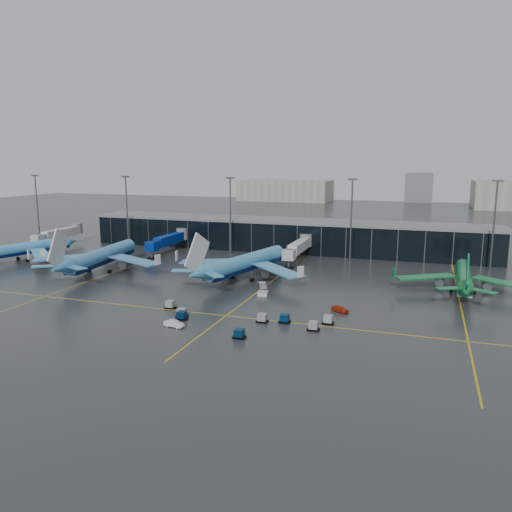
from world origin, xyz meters
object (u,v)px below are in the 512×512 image
(baggage_carts, at_px, (243,319))
(mobile_airstair, at_px, (263,292))
(service_van_red, at_px, (340,309))
(service_van_white, at_px, (174,324))
(airliner_klm_near, at_px, (246,253))
(airliner_klm_west, at_px, (27,241))
(airliner_arkefly, at_px, (102,247))
(airliner_aer_lingus, at_px, (464,268))

(baggage_carts, distance_m, mobile_airstair, 20.45)
(service_van_red, distance_m, service_van_white, 33.99)
(mobile_airstair, xyz_separation_m, service_van_red, (19.18, -7.47, -0.10))
(airliner_klm_near, bearing_deg, service_van_white, -75.93)
(mobile_airstair, relative_size, service_van_white, 0.89)
(airliner_klm_west, bearing_deg, service_van_white, -14.18)
(airliner_arkefly, distance_m, service_van_white, 56.14)
(airliner_klm_near, bearing_deg, airliner_aer_lingus, 17.54)
(service_van_red, bearing_deg, airliner_klm_near, 81.51)
(airliner_klm_west, bearing_deg, airliner_klm_near, 14.60)
(airliner_arkefly, relative_size, airliner_aer_lingus, 1.22)
(airliner_klm_west, distance_m, airliner_arkefly, 33.01)
(baggage_carts, bearing_deg, airliner_arkefly, 150.77)
(airliner_klm_near, distance_m, airliner_aer_lingus, 53.54)
(service_van_red, xyz_separation_m, service_van_white, (-27.83, -19.51, -0.00))
(service_van_white, bearing_deg, service_van_red, -45.59)
(airliner_klm_west, height_order, baggage_carts, airliner_klm_west)
(mobile_airstair, bearing_deg, baggage_carts, -93.60)
(airliner_aer_lingus, xyz_separation_m, service_van_red, (-24.88, -25.99, -5.05))
(airliner_klm_west, xyz_separation_m, airliner_arkefly, (32.37, -6.37, 1.02))
(airliner_arkefly, distance_m, airliner_aer_lingus, 95.20)
(airliner_klm_west, distance_m, service_van_red, 105.07)
(airliner_arkefly, height_order, mobile_airstair, airliner_arkefly)
(airliner_klm_near, distance_m, baggage_carts, 37.23)
(service_van_red, bearing_deg, baggage_carts, 156.91)
(baggage_carts, distance_m, service_van_red, 20.84)
(airliner_aer_lingus, distance_m, baggage_carts, 56.89)
(airliner_arkefly, height_order, airliner_klm_near, airliner_arkefly)
(airliner_arkefly, bearing_deg, service_van_white, -48.25)
(airliner_klm_near, bearing_deg, baggage_carts, -57.71)
(service_van_white, bearing_deg, airliner_arkefly, 58.33)
(airliner_aer_lingus, relative_size, service_van_red, 9.54)
(service_van_red, bearing_deg, airliner_arkefly, 105.30)
(airliner_klm_west, distance_m, airliner_klm_near, 73.81)
(service_van_white, bearing_deg, airliner_klm_west, 69.37)
(service_van_red, bearing_deg, service_van_white, 154.09)
(airliner_aer_lingus, height_order, service_van_white, airliner_aer_lingus)
(mobile_airstair, height_order, service_van_white, mobile_airstair)
(service_van_white, bearing_deg, airliner_klm_near, 10.28)
(airliner_klm_west, height_order, service_van_red, airliner_klm_west)
(baggage_carts, xyz_separation_m, service_van_white, (-11.37, -6.72, -0.10))
(service_van_red, relative_size, service_van_white, 0.97)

